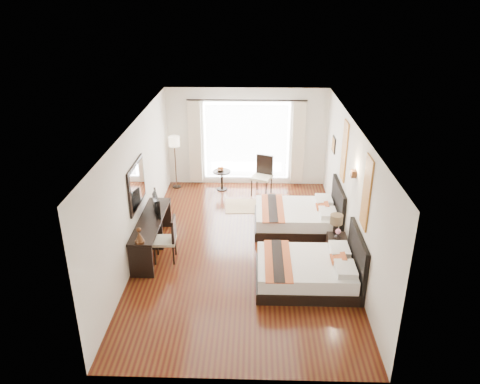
{
  "coord_description": "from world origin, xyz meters",
  "views": [
    {
      "loc": [
        0.2,
        -8.95,
        5.35
      ],
      "look_at": [
        -0.08,
        0.41,
        1.19
      ],
      "focal_mm": 35.0,
      "sensor_mm": 36.0,
      "label": 1
    }
  ],
  "objects_px": {
    "table_lamp": "(336,221)",
    "floor_lamp": "(174,145)",
    "side_table": "(222,180)",
    "vase": "(338,236)",
    "bed_far": "(299,217)",
    "console_desk": "(152,234)",
    "window_chair": "(262,183)",
    "television": "(154,204)",
    "desk_chair": "(166,247)",
    "bed_near": "(310,271)",
    "fruit_bowl": "(220,170)",
    "nightstand": "(337,247)"
  },
  "relations": [
    {
      "from": "side_table",
      "to": "window_chair",
      "type": "xyz_separation_m",
      "value": [
        1.13,
        -0.27,
        0.05
      ]
    },
    {
      "from": "bed_far",
      "to": "fruit_bowl",
      "type": "bearing_deg",
      "value": 132.19
    },
    {
      "from": "console_desk",
      "to": "fruit_bowl",
      "type": "relative_size",
      "value": 10.27
    },
    {
      "from": "floor_lamp",
      "to": "fruit_bowl",
      "type": "xyz_separation_m",
      "value": [
        1.28,
        -0.1,
        -0.69
      ]
    },
    {
      "from": "bed_near",
      "to": "console_desk",
      "type": "relative_size",
      "value": 0.89
    },
    {
      "from": "nightstand",
      "to": "window_chair",
      "type": "distance_m",
      "value": 3.61
    },
    {
      "from": "window_chair",
      "to": "fruit_bowl",
      "type": "bearing_deg",
      "value": -82.64
    },
    {
      "from": "bed_far",
      "to": "television",
      "type": "bearing_deg",
      "value": -166.17
    },
    {
      "from": "nightstand",
      "to": "table_lamp",
      "type": "bearing_deg",
      "value": 102.57
    },
    {
      "from": "floor_lamp",
      "to": "nightstand",
      "type": "bearing_deg",
      "value": -42.25
    },
    {
      "from": "side_table",
      "to": "vase",
      "type": "bearing_deg",
      "value": -53.79
    },
    {
      "from": "floor_lamp",
      "to": "fruit_bowl",
      "type": "height_order",
      "value": "floor_lamp"
    },
    {
      "from": "table_lamp",
      "to": "desk_chair",
      "type": "height_order",
      "value": "desk_chair"
    },
    {
      "from": "table_lamp",
      "to": "television",
      "type": "distance_m",
      "value": 3.96
    },
    {
      "from": "nightstand",
      "to": "television",
      "type": "xyz_separation_m",
      "value": [
        -3.97,
        0.49,
        0.73
      ]
    },
    {
      "from": "bed_far",
      "to": "console_desk",
      "type": "bearing_deg",
      "value": -161.25
    },
    {
      "from": "window_chair",
      "to": "vase",
      "type": "bearing_deg",
      "value": 45.75
    },
    {
      "from": "bed_far",
      "to": "console_desk",
      "type": "distance_m",
      "value": 3.49
    },
    {
      "from": "bed_far",
      "to": "television",
      "type": "relative_size",
      "value": 2.63
    },
    {
      "from": "bed_near",
      "to": "window_chair",
      "type": "relative_size",
      "value": 1.81
    },
    {
      "from": "desk_chair",
      "to": "television",
      "type": "bearing_deg",
      "value": -65.89
    },
    {
      "from": "bed_near",
      "to": "vase",
      "type": "xyz_separation_m",
      "value": [
        0.65,
        0.88,
        0.29
      ]
    },
    {
      "from": "television",
      "to": "desk_chair",
      "type": "bearing_deg",
      "value": -171.51
    },
    {
      "from": "nightstand",
      "to": "vase",
      "type": "height_order",
      "value": "vase"
    },
    {
      "from": "table_lamp",
      "to": "floor_lamp",
      "type": "bearing_deg",
      "value": 138.71
    },
    {
      "from": "bed_near",
      "to": "television",
      "type": "distance_m",
      "value": 3.68
    },
    {
      "from": "bed_near",
      "to": "bed_far",
      "type": "bearing_deg",
      "value": 90.35
    },
    {
      "from": "bed_near",
      "to": "bed_far",
      "type": "relative_size",
      "value": 0.99
    },
    {
      "from": "table_lamp",
      "to": "window_chair",
      "type": "relative_size",
      "value": 0.39
    },
    {
      "from": "console_desk",
      "to": "window_chair",
      "type": "distance_m",
      "value": 3.92
    },
    {
      "from": "bed_near",
      "to": "floor_lamp",
      "type": "xyz_separation_m",
      "value": [
        -3.32,
        4.63,
        1.0
      ]
    },
    {
      "from": "fruit_bowl",
      "to": "console_desk",
      "type": "bearing_deg",
      "value": -110.63
    },
    {
      "from": "bed_far",
      "to": "vase",
      "type": "xyz_separation_m",
      "value": [
        0.66,
        -1.41,
        0.28
      ]
    },
    {
      "from": "side_table",
      "to": "window_chair",
      "type": "height_order",
      "value": "window_chair"
    },
    {
      "from": "fruit_bowl",
      "to": "side_table",
      "type": "bearing_deg",
      "value": -27.32
    },
    {
      "from": "table_lamp",
      "to": "floor_lamp",
      "type": "relative_size",
      "value": 0.28
    },
    {
      "from": "floor_lamp",
      "to": "bed_far",
      "type": "bearing_deg",
      "value": -35.27
    },
    {
      "from": "bed_near",
      "to": "console_desk",
      "type": "height_order",
      "value": "bed_near"
    },
    {
      "from": "nightstand",
      "to": "table_lamp",
      "type": "xyz_separation_m",
      "value": [
        -0.03,
        0.15,
        0.55
      ]
    },
    {
      "from": "vase",
      "to": "window_chair",
      "type": "xyz_separation_m",
      "value": [
        -1.53,
        3.36,
        -0.24
      ]
    },
    {
      "from": "nightstand",
      "to": "console_desk",
      "type": "xyz_separation_m",
      "value": [
        -3.99,
        0.18,
        0.14
      ]
    },
    {
      "from": "floor_lamp",
      "to": "side_table",
      "type": "height_order",
      "value": "floor_lamp"
    },
    {
      "from": "bed_near",
      "to": "console_desk",
      "type": "xyz_separation_m",
      "value": [
        -3.31,
        1.17,
        0.09
      ]
    },
    {
      "from": "bed_far",
      "to": "vase",
      "type": "relative_size",
      "value": 13.5
    },
    {
      "from": "console_desk",
      "to": "television",
      "type": "relative_size",
      "value": 2.91
    },
    {
      "from": "vase",
      "to": "window_chair",
      "type": "height_order",
      "value": "window_chair"
    },
    {
      "from": "vase",
      "to": "console_desk",
      "type": "height_order",
      "value": "console_desk"
    },
    {
      "from": "bed_far",
      "to": "table_lamp",
      "type": "height_order",
      "value": "bed_far"
    },
    {
      "from": "console_desk",
      "to": "window_chair",
      "type": "xyz_separation_m",
      "value": [
        2.43,
        3.08,
        -0.05
      ]
    },
    {
      "from": "table_lamp",
      "to": "vase",
      "type": "relative_size",
      "value": 2.89
    }
  ]
}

